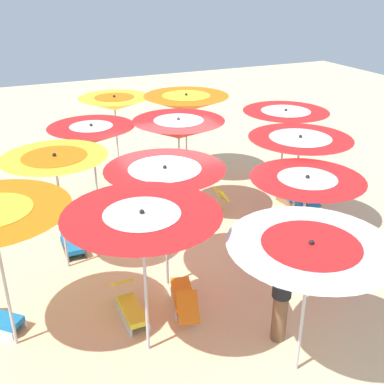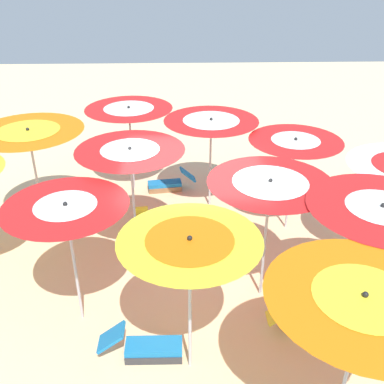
{
  "view_description": "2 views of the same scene",
  "coord_description": "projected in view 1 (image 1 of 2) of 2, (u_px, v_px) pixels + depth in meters",
  "views": [
    {
      "loc": [
        3.3,
        8.21,
        5.33
      ],
      "look_at": [
        -0.21,
        0.32,
        1.35
      ],
      "focal_mm": 44.32,
      "sensor_mm": 36.0,
      "label": 1
    },
    {
      "loc": [
        7.19,
        -0.24,
        5.72
      ],
      "look_at": [
        -0.58,
        -0.0,
        1.48
      ],
      "focal_mm": 42.27,
      "sensor_mm": 36.0,
      "label": 2
    }
  ],
  "objects": [
    {
      "name": "beach_umbrella_9",
      "position": [
        299.0,
        146.0,
        9.95
      ],
      "size": [
        2.18,
        2.18,
        2.29
      ],
      "color": "#B2B2B7",
      "rests_on": "ground"
    },
    {
      "name": "lounger_2",
      "position": [
        296.0,
        199.0,
        11.88
      ],
      "size": [
        0.5,
        1.29,
        0.59
      ],
      "rotation": [
        0.0,
        0.0,
        4.85
      ],
      "color": "olive",
      "rests_on": "ground"
    },
    {
      "name": "beach_umbrella_8",
      "position": [
        285.0,
        117.0,
        11.93
      ],
      "size": [
        2.16,
        2.16,
        2.28
      ],
      "color": "#B2B2B7",
      "rests_on": "ground"
    },
    {
      "name": "beach_umbrella_7",
      "position": [
        142.0,
        225.0,
        6.5
      ],
      "size": [
        2.21,
        2.21,
        2.44
      ],
      "color": "#B2B2B7",
      "rests_on": "ground"
    },
    {
      "name": "ground",
      "position": [
        177.0,
        246.0,
        10.27
      ],
      "size": [
        36.56,
        36.56,
        0.04
      ],
      "primitive_type": "cube",
      "color": "beige"
    },
    {
      "name": "beach_umbrella_5",
      "position": [
        179.0,
        129.0,
        10.49
      ],
      "size": [
        2.05,
        2.05,
        2.48
      ],
      "color": "#B2B2B7",
      "rests_on": "ground"
    },
    {
      "name": "beachgoer_0",
      "position": [
        282.0,
        290.0,
        7.24
      ],
      "size": [
        0.3,
        0.3,
        1.77
      ],
      "rotation": [
        0.0,
        0.0,
        3.42
      ],
      "color": "brown",
      "rests_on": "ground"
    },
    {
      "name": "beach_umbrella_2",
      "position": [
        55.0,
        164.0,
        8.59
      ],
      "size": [
        1.94,
        1.94,
        2.41
      ],
      "color": "#B2B2B7",
      "rests_on": "ground"
    },
    {
      "name": "lounger_5",
      "position": [
        184.0,
        298.0,
        8.24
      ],
      "size": [
        0.71,
        1.39,
        0.63
      ],
      "rotation": [
        0.0,
        0.0,
        4.44
      ],
      "color": "silver",
      "rests_on": "ground"
    },
    {
      "name": "beach_ball",
      "position": [
        141.0,
        164.0,
        14.15
      ],
      "size": [
        0.35,
        0.35,
        0.35
      ],
      "primitive_type": "sphere",
      "color": "red",
      "rests_on": "ground"
    },
    {
      "name": "lounger_4",
      "position": [
        205.0,
        207.0,
        11.49
      ],
      "size": [
        1.23,
        0.52,
        0.6
      ],
      "rotation": [
        0.0,
        0.0,
        6.44
      ],
      "color": "olive",
      "rests_on": "ground"
    },
    {
      "name": "beach_umbrella_6",
      "position": [
        165.0,
        177.0,
        8.06
      ],
      "size": [
        2.08,
        2.08,
        2.41
      ],
      "color": "#B2B2B7",
      "rests_on": "ground"
    },
    {
      "name": "lounger_3",
      "position": [
        130.0,
        307.0,
        8.04
      ],
      "size": [
        0.35,
        1.19,
        0.53
      ],
      "rotation": [
        0.0,
        0.0,
        7.86
      ],
      "color": "silver",
      "rests_on": "ground"
    },
    {
      "name": "beach_umbrella_0",
      "position": [
        115.0,
        104.0,
        12.88
      ],
      "size": [
        1.93,
        1.93,
        2.37
      ],
      "color": "#B2B2B7",
      "rests_on": "ground"
    },
    {
      "name": "beach_umbrella_4",
      "position": [
        186.0,
        103.0,
        12.75
      ],
      "size": [
        2.29,
        2.29,
        2.45
      ],
      "color": "#B2B2B7",
      "rests_on": "ground"
    },
    {
      "name": "beach_umbrella_1",
      "position": [
        92.0,
        135.0,
        10.59
      ],
      "size": [
        1.94,
        1.94,
        2.33
      ],
      "color": "#B2B2B7",
      "rests_on": "ground"
    },
    {
      "name": "lounger_1",
      "position": [
        71.0,
        239.0,
        10.07
      ],
      "size": [
        0.4,
        1.32,
        0.59
      ],
      "rotation": [
        0.0,
        0.0,
        7.84
      ],
      "color": "#333338",
      "rests_on": "ground"
    },
    {
      "name": "beach_umbrella_10",
      "position": [
        306.0,
        188.0,
        8.18
      ],
      "size": [
        1.98,
        1.98,
        2.22
      ],
      "color": "#B2B2B7",
      "rests_on": "ground"
    },
    {
      "name": "beach_umbrella_11",
      "position": [
        310.0,
        255.0,
        6.21
      ],
      "size": [
        2.22,
        2.22,
        2.21
      ],
      "color": "#B2B2B7",
      "rests_on": "ground"
    }
  ]
}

